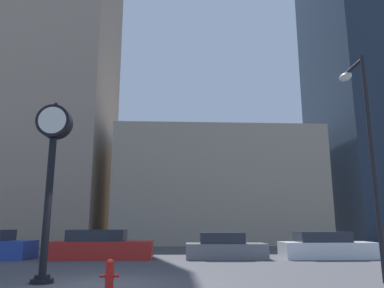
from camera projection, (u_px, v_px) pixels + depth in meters
The scene contains 10 objects.
ground_plane at pixel (96, 286), 9.79m from camera, with size 200.00×200.00×0.00m, color #424247.
building_tall_tower at pixel (32, 63), 36.21m from camera, with size 15.16×12.00×33.80m.
building_storefront_row at pixel (214, 189), 34.51m from camera, with size 17.10×12.00×9.52m.
building_glass_modern at pixel (362, 78), 37.64m from camera, with size 8.47×12.00×32.15m.
street_clock at pixel (52, 155), 11.05m from camera, with size 0.99×0.63×5.22m.
car_red at pixel (101, 246), 17.70m from camera, with size 4.80×1.86×1.35m.
car_grey at pixel (225, 248), 17.88m from camera, with size 3.87×1.93×1.21m.
car_white at pixel (326, 247), 17.97m from camera, with size 4.40×1.79×1.25m.
fire_hydrant_near at pixel (110, 274), 9.30m from camera, with size 0.48×0.21×0.74m.
street_lamp_right at pixel (364, 130), 11.59m from camera, with size 0.36×1.57×6.76m.
Camera 1 is at (1.99, -10.47, 1.59)m, focal length 35.00 mm.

